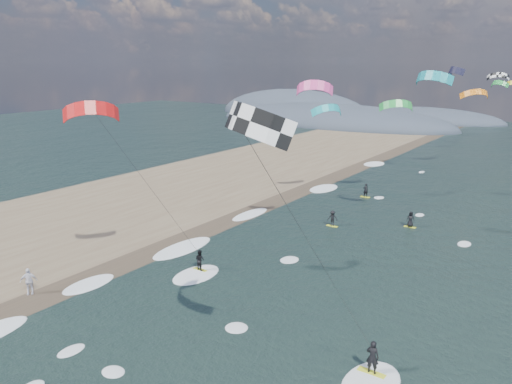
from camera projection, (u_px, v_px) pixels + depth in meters
The scene contains 9 objects.
sand_strip at pixel (37, 234), 45.46m from camera, with size 26.00×240.00×0.00m, color brown.
wet_sand_strip at pixel (126, 264), 38.80m from camera, with size 3.00×240.00×0.00m, color #382D23.
coastal_hills at pixel (326, 119), 134.55m from camera, with size 80.00×41.00×15.00m.
kitesurfer_near_a at pixel (265, 175), 20.26m from camera, with size 7.92×9.35×14.31m.
kitesurfer_near_b at pixel (129, 166), 33.37m from camera, with size 6.77×9.14×13.46m.
far_kitesurfers at pixel (363, 212), 49.37m from camera, with size 8.87×12.45×1.62m.
bg_kite_field at pixel (449, 87), 63.43m from camera, with size 14.86×74.54×5.06m.
shoreline_surf at pixel (179, 249), 41.90m from camera, with size 2.40×79.40×0.11m.
beach_walker at pixel (29, 281), 33.54m from camera, with size 1.09×0.45×1.86m, color silver.
Camera 1 is at (17.02, -13.76, 15.28)m, focal length 35.00 mm.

